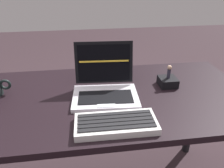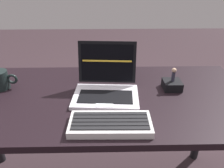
{
  "view_description": "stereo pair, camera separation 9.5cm",
  "coord_description": "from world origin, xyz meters",
  "px_view_note": "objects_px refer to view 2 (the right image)",
  "views": [
    {
      "loc": [
        -0.02,
        -0.87,
        1.25
      ],
      "look_at": [
        0.09,
        -0.04,
        0.79
      ],
      "focal_mm": 34.96,
      "sensor_mm": 36.0,
      "label": 1
    },
    {
      "loc": [
        0.07,
        -0.88,
        1.25
      ],
      "look_at": [
        0.09,
        -0.04,
        0.79
      ],
      "focal_mm": 34.96,
      "sensor_mm": 36.0,
      "label": 2
    }
  ],
  "objects_px": {
    "external_keyboard": "(110,124)",
    "figurine_stand": "(172,85)",
    "figurine": "(174,74)",
    "laptop_front": "(106,86)",
    "coffee_mug": "(0,80)"
  },
  "relations": [
    {
      "from": "laptop_front",
      "to": "external_keyboard",
      "type": "height_order",
      "value": "laptop_front"
    },
    {
      "from": "figurine",
      "to": "coffee_mug",
      "type": "height_order",
      "value": "figurine"
    },
    {
      "from": "figurine_stand",
      "to": "external_keyboard",
      "type": "bearing_deg",
      "value": -137.08
    },
    {
      "from": "figurine_stand",
      "to": "figurine",
      "type": "height_order",
      "value": "figurine"
    },
    {
      "from": "laptop_front",
      "to": "figurine",
      "type": "distance_m",
      "value": 0.33
    },
    {
      "from": "laptop_front",
      "to": "figurine_stand",
      "type": "xyz_separation_m",
      "value": [
        0.32,
        0.05,
        -0.02
      ]
    },
    {
      "from": "external_keyboard",
      "to": "figurine",
      "type": "bearing_deg",
      "value": 42.92
    },
    {
      "from": "figurine_stand",
      "to": "laptop_front",
      "type": "bearing_deg",
      "value": -171.47
    },
    {
      "from": "external_keyboard",
      "to": "figurine_stand",
      "type": "height_order",
      "value": "figurine_stand"
    },
    {
      "from": "figurine_stand",
      "to": "coffee_mug",
      "type": "height_order",
      "value": "coffee_mug"
    },
    {
      "from": "figurine",
      "to": "external_keyboard",
      "type": "bearing_deg",
      "value": -137.08
    },
    {
      "from": "figurine",
      "to": "figurine_stand",
      "type": "bearing_deg",
      "value": 0.0
    },
    {
      "from": "figurine",
      "to": "coffee_mug",
      "type": "relative_size",
      "value": 0.51
    },
    {
      "from": "laptop_front",
      "to": "coffee_mug",
      "type": "xyz_separation_m",
      "value": [
        -0.52,
        0.07,
        -0.0
      ]
    },
    {
      "from": "external_keyboard",
      "to": "figurine",
      "type": "height_order",
      "value": "figurine"
    }
  ]
}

